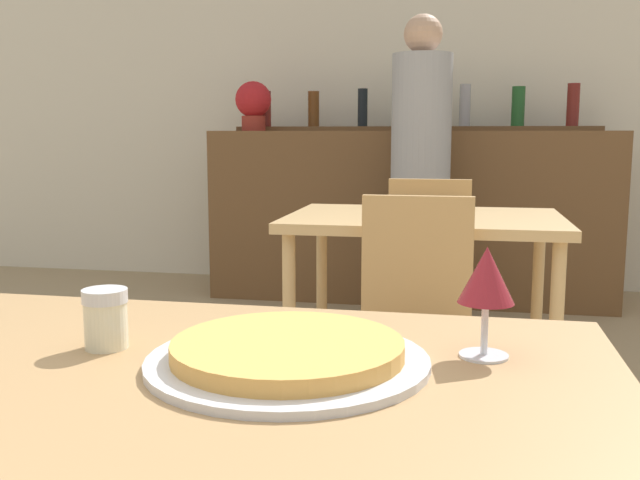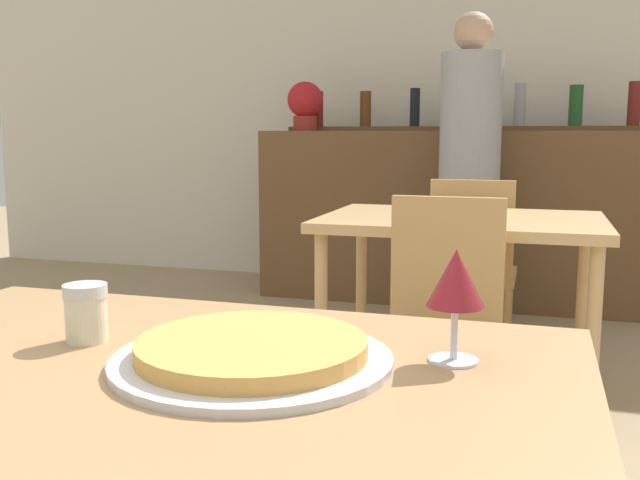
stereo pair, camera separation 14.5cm
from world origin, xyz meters
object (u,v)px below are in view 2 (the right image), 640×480
(cheese_shaker, at_px, (86,313))
(wine_glass, at_px, (456,282))
(potted_plant, at_px, (305,103))
(chair_far_side_front, at_px, (442,316))
(chair_far_side_back, at_px, (472,260))
(pizza_tray, at_px, (252,352))
(person_standing, at_px, (470,159))

(cheese_shaker, height_order, wine_glass, wine_glass)
(potted_plant, bearing_deg, wine_glass, -68.75)
(chair_far_side_front, bearing_deg, chair_far_side_back, 90.00)
(pizza_tray, bearing_deg, chair_far_side_front, 86.65)
(pizza_tray, relative_size, wine_glass, 2.45)
(pizza_tray, bearing_deg, wine_glass, 19.18)
(chair_far_side_back, height_order, potted_plant, potted_plant)
(chair_far_side_front, height_order, potted_plant, potted_plant)
(cheese_shaker, bearing_deg, pizza_tray, -5.27)
(wine_glass, bearing_deg, pizza_tray, -160.82)
(cheese_shaker, xyz_separation_m, potted_plant, (-0.87, 3.72, 0.47))
(pizza_tray, distance_m, potted_plant, 3.95)
(pizza_tray, relative_size, person_standing, 0.22)
(chair_far_side_front, relative_size, chair_far_side_back, 1.00)
(potted_plant, bearing_deg, chair_far_side_front, -61.97)
(chair_far_side_back, bearing_deg, cheese_shaker, 81.64)
(pizza_tray, xyz_separation_m, wine_glass, (0.26, 0.09, 0.10))
(chair_far_side_back, relative_size, potted_plant, 2.70)
(pizza_tray, xyz_separation_m, potted_plant, (-1.16, 3.75, 0.50))
(chair_far_side_front, height_order, cheese_shaker, chair_far_side_front)
(potted_plant, bearing_deg, pizza_tray, -72.85)
(pizza_tray, height_order, potted_plant, potted_plant)
(pizza_tray, distance_m, wine_glass, 0.30)
(pizza_tray, relative_size, potted_plant, 1.19)
(chair_far_side_front, height_order, pizza_tray, chair_far_side_front)
(wine_glass, relative_size, potted_plant, 0.48)
(cheese_shaker, distance_m, wine_glass, 0.56)
(chair_far_side_front, relative_size, pizza_tray, 2.27)
(chair_far_side_back, bearing_deg, person_standing, -82.57)
(cheese_shaker, distance_m, person_standing, 3.21)
(wine_glass, bearing_deg, person_standing, 94.99)
(chair_far_side_back, bearing_deg, wine_glass, 94.29)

